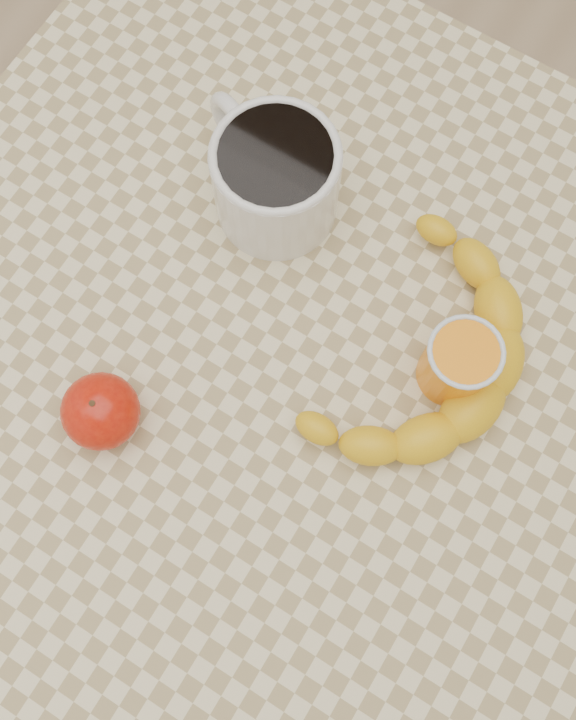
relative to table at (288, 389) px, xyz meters
The scene contains 6 objects.
ground 0.66m from the table, ahead, with size 3.00×3.00×0.00m, color tan.
table is the anchor object (origin of this frame).
coffee_mug 0.21m from the table, 126.06° to the left, with size 0.17×0.15×0.10m.
orange_juice_glass 0.19m from the table, 28.56° to the left, with size 0.06×0.06×0.07m.
apple 0.20m from the table, 131.48° to the right, with size 0.07×0.07×0.06m.
banana 0.16m from the table, 33.27° to the left, with size 0.24×0.32×0.05m, color gold, non-canonical shape.
Camera 1 is at (0.10, -0.16, 1.44)m, focal length 40.00 mm.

